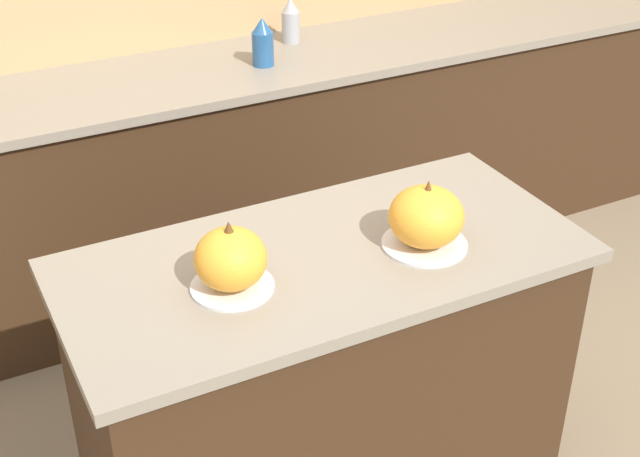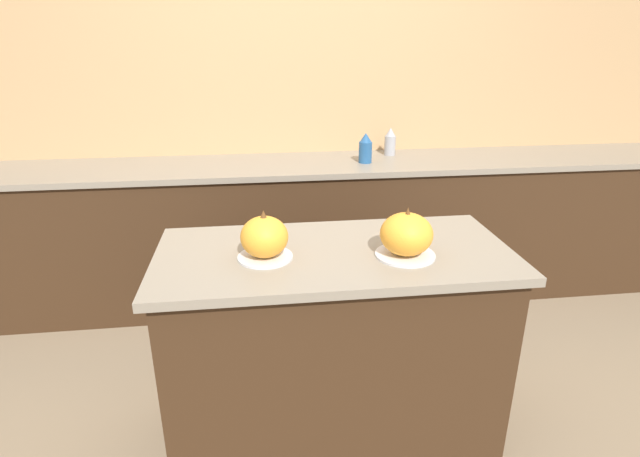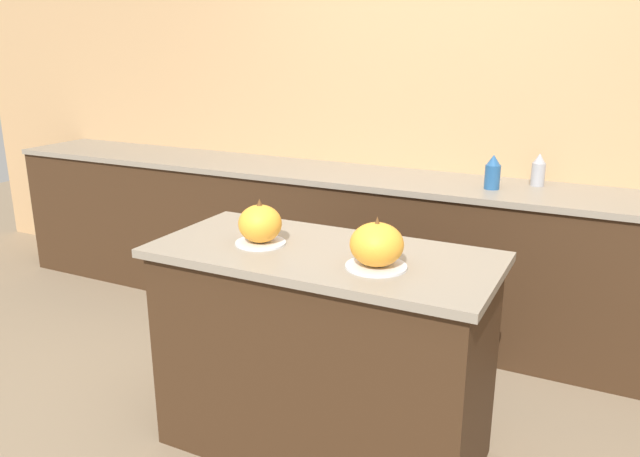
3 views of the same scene
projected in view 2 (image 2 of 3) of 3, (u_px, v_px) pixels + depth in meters
name	position (u px, v px, depth m)	size (l,w,h in m)	color
ground_plane	(332.00, 433.00, 2.27)	(12.00, 12.00, 0.00)	#847056
wall_back	(297.00, 105.00, 3.34)	(8.00, 0.06, 2.50)	tan
kitchen_island	(333.00, 348.00, 2.10)	(1.38, 0.65, 0.91)	#382314
back_counter	(303.00, 232.00, 3.31)	(6.00, 0.60, 0.94)	#382314
pumpkin_cake_left	(264.00, 238.00, 1.85)	(0.21, 0.21, 0.19)	silver
pumpkin_cake_right	(406.00, 235.00, 1.87)	(0.23, 0.23, 0.19)	silver
bottle_tall	(390.00, 142.00, 3.32)	(0.07, 0.07, 0.18)	#99999E
bottle_short	(365.00, 148.00, 3.12)	(0.08, 0.08, 0.19)	#235184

